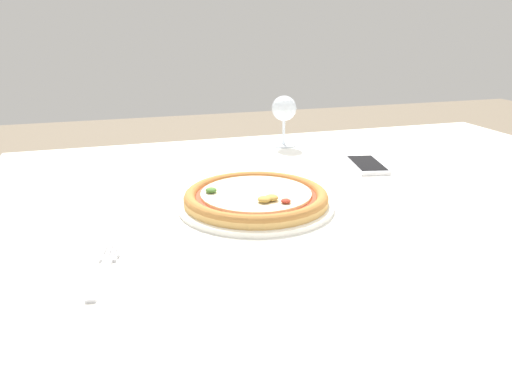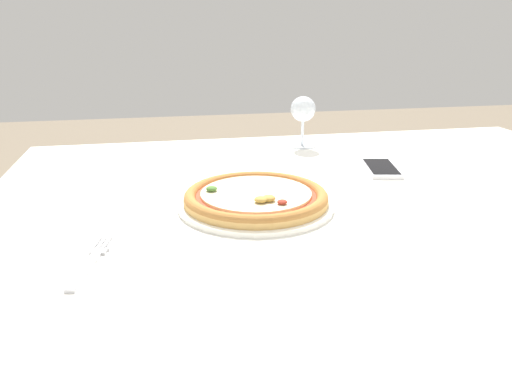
# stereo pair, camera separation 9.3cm
# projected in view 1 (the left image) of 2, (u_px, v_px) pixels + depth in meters

# --- Properties ---
(dining_table) EXTENTS (1.45, 1.16, 0.73)m
(dining_table) POSITION_uv_depth(u_px,v_px,m) (351.00, 229.00, 1.02)
(dining_table) COLOR #997047
(dining_table) RESTS_ON ground_plane
(pizza_plate) EXTENTS (0.29, 0.29, 0.04)m
(pizza_plate) POSITION_uv_depth(u_px,v_px,m) (256.00, 199.00, 0.93)
(pizza_plate) COLOR white
(pizza_plate) RESTS_ON dining_table
(fork) EXTENTS (0.06, 0.17, 0.00)m
(fork) POSITION_uv_depth(u_px,v_px,m) (105.00, 268.00, 0.70)
(fork) COLOR silver
(fork) RESTS_ON dining_table
(wine_glass_far_left) EXTENTS (0.08, 0.08, 0.14)m
(wine_glass_far_left) POSITION_uv_depth(u_px,v_px,m) (284.00, 111.00, 1.37)
(wine_glass_far_left) COLOR silver
(wine_glass_far_left) RESTS_ON dining_table
(cell_phone) EXTENTS (0.10, 0.16, 0.01)m
(cell_phone) POSITION_uv_depth(u_px,v_px,m) (367.00, 165.00, 1.19)
(cell_phone) COLOR white
(cell_phone) RESTS_ON dining_table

